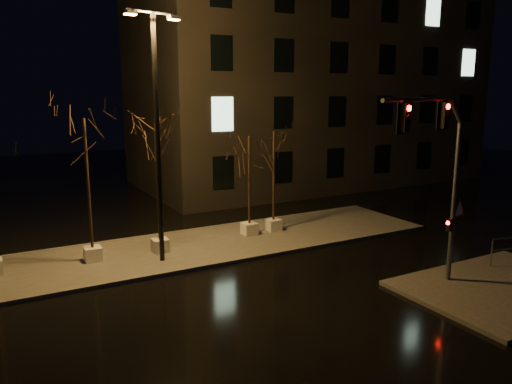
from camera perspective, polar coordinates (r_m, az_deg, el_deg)
ground at (r=17.15m, az=1.42°, el=-11.86°), size 90.00×90.00×0.00m
median at (r=22.18m, az=-6.47°, el=-6.21°), size 22.00×5.00×0.15m
sidewalk_corner at (r=19.65m, az=26.61°, el=-9.78°), size 7.00×5.00×0.15m
building at (r=38.47m, az=6.07°, el=12.52°), size 25.00×12.00×15.00m
tree_1 at (r=20.17m, az=-18.87°, el=4.45°), size 1.80×1.80×5.78m
tree_2 at (r=20.59m, az=-11.31°, el=4.55°), size 1.80×1.80×5.58m
tree_3 at (r=22.84m, az=-0.79°, el=3.86°), size 1.80×1.80×4.75m
tree_4 at (r=23.52m, az=2.06°, el=4.40°), size 1.80×1.80×4.92m
traffic_signal_mast at (r=17.53m, az=20.45°, el=2.87°), size 5.19×1.13×6.45m
streetlight_main at (r=19.38m, az=-11.25°, el=7.82°), size 2.33×0.94×9.49m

